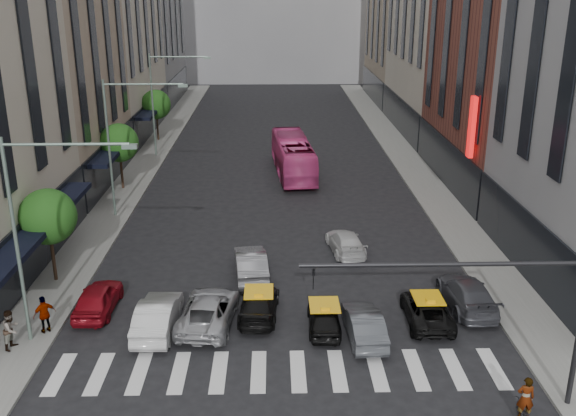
{
  "coord_description": "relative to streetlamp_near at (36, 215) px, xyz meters",
  "views": [
    {
      "loc": [
        -0.32,
        -20.79,
        14.81
      ],
      "look_at": [
        0.39,
        10.06,
        4.0
      ],
      "focal_mm": 40.0,
      "sensor_mm": 36.0,
      "label": 1
    }
  ],
  "objects": [
    {
      "name": "streetlamp_mid",
      "position": [
        0.0,
        16.0,
        0.0
      ],
      "size": [
        5.38,
        0.25,
        9.0
      ],
      "color": "gray",
      "rests_on": "sidewalk_left"
    },
    {
      "name": "taxi_left",
      "position": [
        8.98,
        2.1,
        -5.28
      ],
      "size": [
        2.04,
        4.42,
        1.25
      ],
      "primitive_type": "imported",
      "rotation": [
        0.0,
        0.0,
        3.07
      ],
      "color": "black",
      "rests_on": "ground"
    },
    {
      "name": "streetlamp_near",
      "position": [
        0.0,
        0.0,
        0.0
      ],
      "size": [
        5.38,
        0.25,
        9.0
      ],
      "color": "gray",
      "rests_on": "sidewalk_left"
    },
    {
      "name": "streetlamp_far",
      "position": [
        0.0,
        32.0,
        0.0
      ],
      "size": [
        5.38,
        0.25,
        9.0
      ],
      "color": "gray",
      "rests_on": "sidewalk_left"
    },
    {
      "name": "bus",
      "position": [
        11.3,
        25.91,
        -4.36
      ],
      "size": [
        3.5,
        11.24,
        3.08
      ],
      "primitive_type": "imported",
      "rotation": [
        0.0,
        0.0,
        3.22
      ],
      "color": "#D03D81",
      "rests_on": "ground"
    },
    {
      "name": "car_grey_curb",
      "position": [
        18.98,
        2.75,
        -5.19
      ],
      "size": [
        2.15,
        4.98,
        1.43
      ],
      "primitive_type": "imported",
      "rotation": [
        0.0,
        0.0,
        3.17
      ],
      "color": "#42434A",
      "rests_on": "ground"
    },
    {
      "name": "taxi_right",
      "position": [
        16.74,
        1.41,
        -5.31
      ],
      "size": [
        2.1,
        4.35,
        1.19
      ],
      "primitive_type": "imported",
      "rotation": [
        0.0,
        0.0,
        3.11
      ],
      "color": "black",
      "rests_on": "ground"
    },
    {
      "name": "car_row2_left",
      "position": [
        8.46,
        6.44,
        -5.15
      ],
      "size": [
        2.09,
        4.75,
        1.52
      ],
      "primitive_type": "imported",
      "rotation": [
        0.0,
        0.0,
        3.25
      ],
      "color": "gray",
      "rests_on": "ground"
    },
    {
      "name": "car_white_front",
      "position": [
        4.46,
        0.86,
        -5.15
      ],
      "size": [
        1.72,
        4.64,
        1.52
      ],
      "primitive_type": "imported",
      "rotation": [
        0.0,
        0.0,
        3.12
      ],
      "color": "#BEBEBE",
      "rests_on": "ground"
    },
    {
      "name": "car_silver",
      "position": [
        6.68,
        1.42,
        -5.2
      ],
      "size": [
        2.87,
        5.29,
        1.41
      ],
      "primitive_type": "imported",
      "rotation": [
        0.0,
        0.0,
        3.03
      ],
      "color": "#A1A2A6",
      "rests_on": "ground"
    },
    {
      "name": "rider",
      "position": [
        18.5,
        -5.98,
        -4.21
      ],
      "size": [
        0.65,
        0.46,
        1.68
      ],
      "primitive_type": "imported",
      "rotation": [
        0.0,
        0.0,
        3.04
      ],
      "color": "gray",
      "rests_on": "motorcycle"
    },
    {
      "name": "pedestrian_near",
      "position": [
        -1.42,
        -0.69,
        -4.87
      ],
      "size": [
        0.83,
        0.98,
        1.76
      ],
      "primitive_type": "imported",
      "rotation": [
        0.0,
        0.0,
        1.36
      ],
      "color": "gray",
      "rests_on": "sidewalk_left"
    },
    {
      "name": "car_red",
      "position": [
        1.31,
        2.72,
        -5.2
      ],
      "size": [
        1.75,
        4.16,
        1.41
      ],
      "primitive_type": "imported",
      "rotation": [
        0.0,
        0.0,
        3.12
      ],
      "color": "maroon",
      "rests_on": "ground"
    },
    {
      "name": "traffic_signal",
      "position": [
        17.74,
        -5.0,
        -1.43
      ],
      "size": [
        10.1,
        0.2,
        6.0
      ],
      "color": "black",
      "rests_on": "ground"
    },
    {
      "name": "tree_near",
      "position": [
        -1.76,
        6.0,
        -2.25
      ],
      "size": [
        2.88,
        2.88,
        4.95
      ],
      "color": "black",
      "rests_on": "sidewalk_left"
    },
    {
      "name": "ground",
      "position": [
        10.04,
        -4.0,
        -5.9
      ],
      "size": [
        160.0,
        160.0,
        0.0
      ],
      "primitive_type": "plane",
      "color": "black",
      "rests_on": "ground"
    },
    {
      "name": "car_grey_mid",
      "position": [
        13.63,
        0.0,
        -5.23
      ],
      "size": [
        1.66,
        4.19,
        1.36
      ],
      "primitive_type": "imported",
      "rotation": [
        0.0,
        0.0,
        3.2
      ],
      "color": "#44484D",
      "rests_on": "ground"
    },
    {
      "name": "tree_mid",
      "position": [
        -1.76,
        22.0,
        -2.25
      ],
      "size": [
        2.88,
        2.88,
        4.95
      ],
      "color": "black",
      "rests_on": "sidewalk_left"
    },
    {
      "name": "liberty_sign",
      "position": [
        22.64,
        16.0,
        0.1
      ],
      "size": [
        0.3,
        0.7,
        4.0
      ],
      "color": "red",
      "rests_on": "ground"
    },
    {
      "name": "building_right_b",
      "position": [
        27.04,
        23.0,
        7.1
      ],
      "size": [
        8.0,
        18.0,
        26.0
      ],
      "primitive_type": "cube",
      "color": "brown",
      "rests_on": "ground"
    },
    {
      "name": "motorcycle",
      "position": [
        18.5,
        -5.98,
        -5.47
      ],
      "size": [
        0.73,
        1.68,
        0.86
      ],
      "primitive_type": "imported",
      "rotation": [
        0.0,
        0.0,
        3.04
      ],
      "color": "black",
      "rests_on": "ground"
    },
    {
      "name": "pedestrian_far",
      "position": [
        -0.45,
        0.61,
        -4.88
      ],
      "size": [
        1.06,
        0.97,
        1.74
      ],
      "primitive_type": "imported",
      "rotation": [
        0.0,
        0.0,
        3.83
      ],
      "color": "gray",
      "rests_on": "sidewalk_left"
    },
    {
      "name": "car_row2_right",
      "position": [
        13.87,
        9.63,
        -5.28
      ],
      "size": [
        2.28,
        4.49,
        1.25
      ],
      "primitive_type": "imported",
      "rotation": [
        0.0,
        0.0,
        3.27
      ],
      "color": "silver",
      "rests_on": "ground"
    },
    {
      "name": "building_left_b",
      "position": [
        -6.96,
        24.0,
        6.1
      ],
      "size": [
        8.0,
        16.0,
        24.0
      ],
      "primitive_type": "cube",
      "color": "tan",
      "rests_on": "ground"
    },
    {
      "name": "sidewalk_left",
      "position": [
        -1.46,
        26.0,
        -5.83
      ],
      "size": [
        3.0,
        96.0,
        0.15
      ],
      "primitive_type": "cube",
      "color": "slate",
      "rests_on": "ground"
    },
    {
      "name": "sidewalk_right",
      "position": [
        21.54,
        26.0,
        -5.83
      ],
      "size": [
        3.0,
        96.0,
        0.15
      ],
      "primitive_type": "cube",
      "color": "slate",
      "rests_on": "ground"
    },
    {
      "name": "taxi_center",
      "position": [
        11.94,
        0.78,
        -5.29
      ],
      "size": [
        1.5,
        3.61,
        1.22
      ],
      "primitive_type": "imported",
      "rotation": [
        0.0,
        0.0,
        3.12
      ],
      "color": "black",
      "rests_on": "ground"
    },
    {
      "name": "tree_far",
      "position": [
        -1.76,
        38.0,
        -2.25
      ],
      "size": [
        2.88,
        2.88,
        4.95
      ],
      "color": "black",
      "rests_on": "sidewalk_left"
    }
  ]
}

